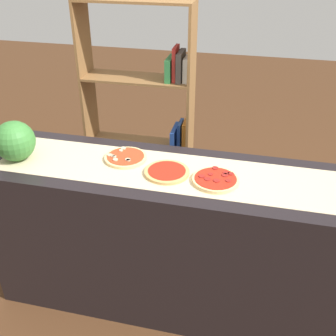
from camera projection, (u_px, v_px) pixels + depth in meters
ground_plane at (168, 293)px, 2.72m from camera, size 12.00×12.00×0.00m
counter at (168, 238)px, 2.47m from camera, size 2.05×0.60×0.95m
parchment_paper at (168, 171)px, 2.23m from camera, size 1.92×0.41×0.00m
pizza_mushroom_0 at (125, 157)px, 2.34m from camera, size 0.24×0.24×0.03m
pizza_plain_1 at (167, 172)px, 2.20m from camera, size 0.24×0.24×0.02m
pizza_pepperoni_2 at (216, 180)px, 2.13m from camera, size 0.25×0.25×0.03m
watermelon at (15, 141)px, 2.29m from camera, size 0.23×0.23×0.23m
bookshelf at (151, 124)px, 3.24m from camera, size 0.85×0.29×1.68m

